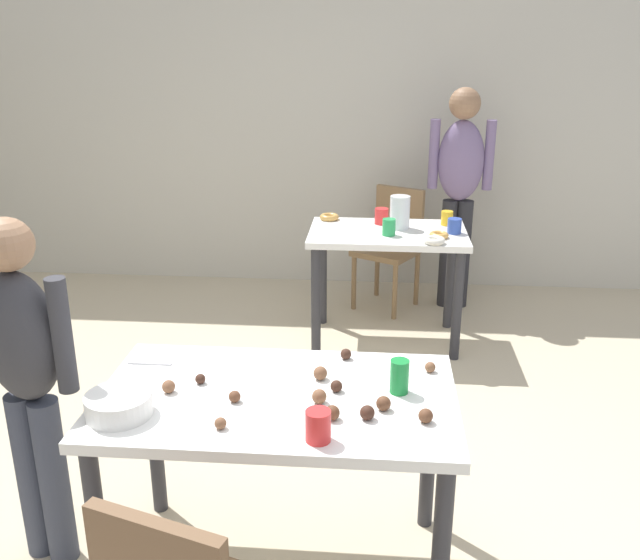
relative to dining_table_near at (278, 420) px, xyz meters
name	(u,v)px	position (x,y,z in m)	size (l,w,h in m)	color
ground_plane	(288,544)	(0.01, 0.13, -0.65)	(6.40, 6.40, 0.00)	beige
wall_back	(338,119)	(0.01, 3.33, 0.65)	(6.40, 0.10, 2.60)	beige
dining_table_near	(278,420)	(0.00, 0.00, 0.00)	(1.25, 0.73, 0.75)	white
dining_table_far	(387,250)	(0.40, 2.15, -0.03)	(0.99, 0.63, 0.75)	white
chair_far_table	(392,240)	(0.44, 2.81, -0.15)	(0.55, 0.55, 0.87)	olive
person_girl_near	(26,369)	(-0.90, 0.00, 0.16)	(0.45, 0.29, 1.36)	#383D4C
person_adult_far	(460,179)	(0.90, 2.81, 0.31)	(0.45, 0.22, 1.58)	#28282D
mixing_bowl	(119,405)	(-0.50, -0.18, 0.14)	(0.22, 0.22, 0.07)	white
soda_can	(399,376)	(0.42, 0.05, 0.16)	(0.07, 0.07, 0.12)	#198438
fork_near	(150,363)	(-0.52, 0.19, 0.11)	(0.17, 0.02, 0.01)	silver
cup_near_0	(318,426)	(0.17, -0.28, 0.15)	(0.08, 0.08, 0.10)	red
cake_ball_0	(367,413)	(0.32, -0.14, 0.13)	(0.05, 0.05, 0.05)	#3D2319
cake_ball_1	(332,413)	(0.20, -0.15, 0.13)	(0.05, 0.05, 0.05)	brown
cake_ball_2	(346,354)	(0.23, 0.30, 0.12)	(0.04, 0.04, 0.04)	#3D2319
cake_ball_3	(426,416)	(0.51, -0.14, 0.13)	(0.05, 0.05, 0.05)	brown
cake_ball_4	(235,397)	(-0.14, -0.07, 0.12)	(0.04, 0.04, 0.04)	brown
cake_ball_5	(200,379)	(-0.28, 0.05, 0.12)	(0.04, 0.04, 0.04)	#3D2319
cake_ball_6	(320,373)	(0.14, 0.12, 0.13)	(0.05, 0.05, 0.05)	brown
cake_ball_7	(220,423)	(-0.15, -0.24, 0.12)	(0.04, 0.04, 0.04)	brown
cake_ball_8	(430,367)	(0.54, 0.22, 0.12)	(0.04, 0.04, 0.04)	brown
cake_ball_9	(319,396)	(0.15, -0.05, 0.13)	(0.05, 0.05, 0.05)	brown
cake_ball_10	(169,387)	(-0.38, -0.02, 0.13)	(0.05, 0.05, 0.05)	brown
cake_ball_11	(336,386)	(0.21, 0.04, 0.12)	(0.04, 0.04, 0.04)	#3D2319
cake_ball_12	(383,403)	(0.37, -0.08, 0.13)	(0.05, 0.05, 0.05)	brown
pitcher_far	(400,212)	(0.47, 2.22, 0.21)	(0.13, 0.13, 0.21)	white
cup_far_0	(389,227)	(0.40, 2.05, 0.15)	(0.08, 0.08, 0.10)	green
cup_far_1	(447,218)	(0.78, 2.32, 0.15)	(0.08, 0.08, 0.09)	yellow
cup_far_2	(454,226)	(0.81, 2.13, 0.15)	(0.09, 0.09, 0.09)	#3351B2
cup_far_3	(382,216)	(0.36, 2.31, 0.15)	(0.09, 0.09, 0.10)	red
donut_far_0	(439,235)	(0.71, 2.02, 0.12)	(0.12, 0.12, 0.03)	gold
donut_far_1	(434,240)	(0.67, 1.89, 0.12)	(0.13, 0.13, 0.04)	white
donut_far_2	(329,217)	(0.01, 2.39, 0.12)	(0.13, 0.13, 0.04)	gold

